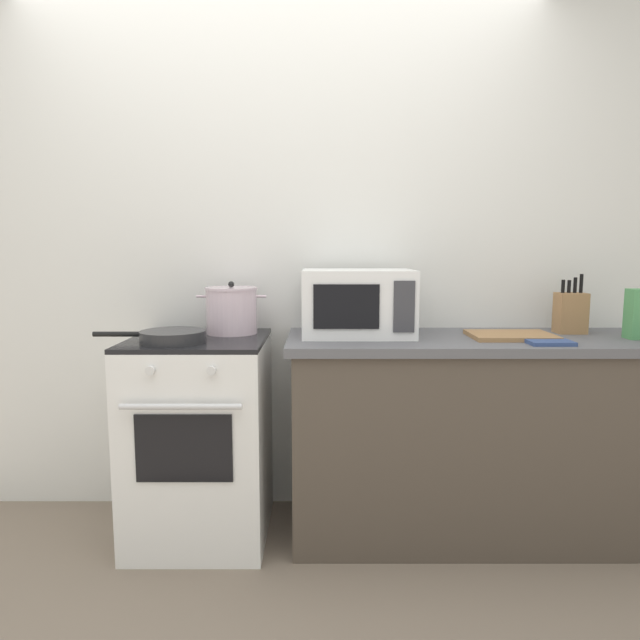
# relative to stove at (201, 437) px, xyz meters

# --- Properties ---
(ground_plane) EXTENTS (10.00, 10.00, 0.00)m
(ground_plane) POSITION_rel_stove_xyz_m (0.35, -0.60, -0.46)
(ground_plane) COLOR #7A6B5B
(back_wall) EXTENTS (4.40, 0.10, 2.50)m
(back_wall) POSITION_rel_stove_xyz_m (0.65, 0.37, 0.79)
(back_wall) COLOR silver
(back_wall) RESTS_ON ground_plane
(lower_cabinet_right) EXTENTS (1.64, 0.56, 0.88)m
(lower_cabinet_right) POSITION_rel_stove_xyz_m (1.25, 0.02, -0.02)
(lower_cabinet_right) COLOR #4C4238
(lower_cabinet_right) RESTS_ON ground_plane
(countertop_right) EXTENTS (1.70, 0.60, 0.04)m
(countertop_right) POSITION_rel_stove_xyz_m (1.25, 0.02, 0.44)
(countertop_right) COLOR #59595E
(countertop_right) RESTS_ON lower_cabinet_right
(stove) EXTENTS (0.60, 0.64, 0.92)m
(stove) POSITION_rel_stove_xyz_m (0.00, 0.00, 0.00)
(stove) COLOR white
(stove) RESTS_ON ground_plane
(stock_pot) EXTENTS (0.33, 0.24, 0.24)m
(stock_pot) POSITION_rel_stove_xyz_m (0.13, 0.14, 0.57)
(stock_pot) COLOR silver
(stock_pot) RESTS_ON stove
(frying_pan) EXTENTS (0.48, 0.28, 0.05)m
(frying_pan) POSITION_rel_stove_xyz_m (-0.08, -0.12, 0.48)
(frying_pan) COLOR #28282B
(frying_pan) RESTS_ON stove
(microwave) EXTENTS (0.50, 0.37, 0.30)m
(microwave) POSITION_rel_stove_xyz_m (0.72, 0.08, 0.61)
(microwave) COLOR white
(microwave) RESTS_ON countertop_right
(cutting_board) EXTENTS (0.36, 0.26, 0.02)m
(cutting_board) POSITION_rel_stove_xyz_m (1.40, 0.00, 0.47)
(cutting_board) COLOR #997047
(cutting_board) RESTS_ON countertop_right
(knife_block) EXTENTS (0.13, 0.10, 0.28)m
(knife_block) POSITION_rel_stove_xyz_m (1.72, 0.14, 0.56)
(knife_block) COLOR #997047
(knife_block) RESTS_ON countertop_right
(pasta_box) EXTENTS (0.08, 0.08, 0.22)m
(pasta_box) POSITION_rel_stove_xyz_m (1.94, -0.03, 0.57)
(pasta_box) COLOR #4C9356
(pasta_box) RESTS_ON countertop_right
(oven_mitt) EXTENTS (0.18, 0.14, 0.02)m
(oven_mitt) POSITION_rel_stove_xyz_m (1.50, -0.16, 0.47)
(oven_mitt) COLOR #33477A
(oven_mitt) RESTS_ON countertop_right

